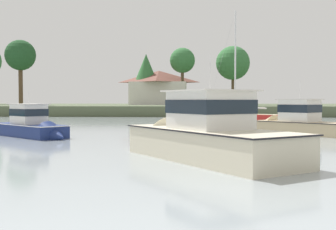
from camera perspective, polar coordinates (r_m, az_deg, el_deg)
far_shore_bank at (r=88.66m, az=-0.84°, el=0.89°), size 164.55×52.01×1.58m
cruiser_navy at (r=29.87m, az=-17.52°, el=-1.87°), size 7.22×6.62×3.84m
cruiser_cream at (r=18.32m, az=3.91°, el=-3.77°), size 8.08×9.74×5.40m
cruiser_sand at (r=32.70m, az=16.56°, el=-1.42°), size 7.65×7.65×4.82m
sailboat_red at (r=50.47m, az=9.79°, el=-0.52°), size 9.56×7.06×13.56m
shore_tree_inland_b at (r=79.22m, az=-19.19°, el=7.50°), size 5.32×5.32×11.44m
shore_tree_inland_a at (r=85.31m, az=8.69°, el=6.89°), size 6.67×6.67×11.59m
shore_tree_far_left at (r=88.51m, az=-2.96°, el=6.13°), size 5.11×5.11×10.48m
shore_tree_center at (r=85.57m, az=1.95°, el=7.26°), size 5.03×5.03×11.39m
cottage_near_water at (r=88.98m, az=-1.24°, el=3.76°), size 12.27×10.28×7.07m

